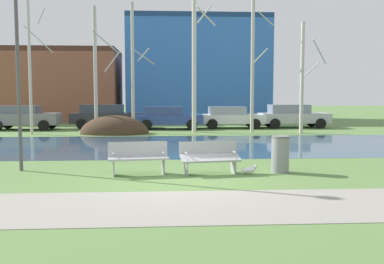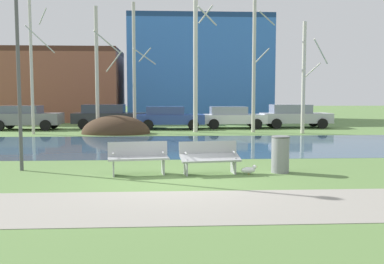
# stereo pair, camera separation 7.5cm
# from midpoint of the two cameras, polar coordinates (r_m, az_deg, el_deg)

# --- Properties ---
(ground_plane) EXTENTS (120.00, 120.00, 0.00)m
(ground_plane) POSITION_cam_midpoint_polar(r_m,az_deg,el_deg) (20.62, -2.57, -0.98)
(ground_plane) COLOR #5B7F42
(paved_path_strip) EXTENTS (60.00, 2.54, 0.01)m
(paved_path_strip) POSITION_cam_midpoint_polar(r_m,az_deg,el_deg) (8.39, -1.70, -9.76)
(paved_path_strip) COLOR gray
(paved_path_strip) RESTS_ON ground
(river_band) EXTENTS (80.00, 8.05, 0.01)m
(river_band) POSITION_cam_midpoint_polar(r_m,az_deg,el_deg) (18.23, -2.50, -1.75)
(river_band) COLOR #33516B
(river_band) RESTS_ON ground
(soil_mound) EXTENTS (3.74, 2.53, 2.01)m
(soil_mound) POSITION_cam_midpoint_polar(r_m,az_deg,el_deg) (24.01, -9.90, -0.21)
(soil_mound) COLOR #423021
(soil_mound) RESTS_ON ground
(bench_left) EXTENTS (1.66, 0.78, 0.87)m
(bench_left) POSITION_cam_midpoint_polar(r_m,az_deg,el_deg) (11.61, -6.91, -3.31)
(bench_left) COLOR #9EA0A3
(bench_left) RESTS_ON ground
(bench_right) EXTENTS (1.66, 0.77, 0.87)m
(bench_right) POSITION_cam_midpoint_polar(r_m,az_deg,el_deg) (11.64, 2.52, -3.26)
(bench_right) COLOR #9EA0A3
(bench_right) RESTS_ON ground
(trash_bin) EXTENTS (0.51, 0.51, 1.01)m
(trash_bin) POSITION_cam_midpoint_polar(r_m,az_deg,el_deg) (12.08, 11.74, -2.82)
(trash_bin) COLOR gray
(trash_bin) RESTS_ON ground
(seagull) EXTENTS (0.45, 0.17, 0.26)m
(seagull) POSITION_cam_midpoint_polar(r_m,az_deg,el_deg) (11.68, 7.72, -4.96)
(seagull) COLOR white
(seagull) RESTS_ON ground
(streetlamp) EXTENTS (0.32, 0.32, 5.58)m
(streetlamp) POSITION_cam_midpoint_polar(r_m,az_deg,el_deg) (13.05, -21.90, 11.51)
(streetlamp) COLOR #4C4C51
(streetlamp) RESTS_ON ground
(birch_far_left) EXTENTS (1.39, 2.21, 8.27)m
(birch_far_left) POSITION_cam_midpoint_polar(r_m,az_deg,el_deg) (24.85, -20.32, 9.43)
(birch_far_left) COLOR beige
(birch_far_left) RESTS_ON ground
(birch_left) EXTENTS (1.48, 2.64, 6.86)m
(birch_left) POSITION_cam_midpoint_polar(r_m,az_deg,el_deg) (24.21, -12.24, 8.08)
(birch_left) COLOR #BCB7A8
(birch_left) RESTS_ON ground
(birch_center_left) EXTENTS (1.31, 2.15, 7.19)m
(birch_center_left) POSITION_cam_midpoint_polar(r_m,az_deg,el_deg) (24.39, -7.48, 8.43)
(birch_center_left) COLOR #BCB7A8
(birch_center_left) RESTS_ON ground
(birch_center) EXTENTS (1.33, 2.17, 8.42)m
(birch_center) POSITION_cam_midpoint_polar(r_m,az_deg,el_deg) (24.63, 0.62, 10.05)
(birch_center) COLOR beige
(birch_center) RESTS_ON ground
(birch_center_right) EXTENTS (1.25, 1.99, 7.85)m
(birch_center_right) POSITION_cam_midpoint_polar(r_m,az_deg,el_deg) (24.78, 8.32, 9.21)
(birch_center_right) COLOR #BCB7A8
(birch_center_right) RESTS_ON ground
(birch_right) EXTENTS (1.39, 2.18, 6.07)m
(birch_right) POSITION_cam_midpoint_polar(r_m,az_deg,el_deg) (24.55, 14.69, 7.05)
(birch_right) COLOR beige
(birch_right) RESTS_ON ground
(parked_van_nearest_grey) EXTENTS (4.11, 1.97, 1.46)m
(parked_van_nearest_grey) POSITION_cam_midpoint_polar(r_m,az_deg,el_deg) (28.14, -21.02, 1.88)
(parked_van_nearest_grey) COLOR slate
(parked_van_nearest_grey) RESTS_ON ground
(parked_sedan_second_dark) EXTENTS (4.59, 2.08, 1.50)m
(parked_sedan_second_dark) POSITION_cam_midpoint_polar(r_m,az_deg,el_deg) (28.08, -10.90, 2.14)
(parked_sedan_second_dark) COLOR #282B30
(parked_sedan_second_dark) RESTS_ON ground
(parked_hatch_third_blue) EXTENTS (4.13, 1.98, 1.40)m
(parked_hatch_third_blue) POSITION_cam_midpoint_polar(r_m,az_deg,el_deg) (26.79, -2.94, 1.99)
(parked_hatch_third_blue) COLOR #2D4793
(parked_hatch_third_blue) RESTS_ON ground
(parked_wagon_fourth_white) EXTENTS (4.05, 2.09, 1.37)m
(parked_wagon_fourth_white) POSITION_cam_midpoint_polar(r_m,az_deg,el_deg) (27.62, 5.36, 2.04)
(parked_wagon_fourth_white) COLOR silver
(parked_wagon_fourth_white) RESTS_ON ground
(parked_suv_fifth_silver) EXTENTS (4.41, 1.97, 1.50)m
(parked_suv_fifth_silver) POSITION_cam_midpoint_polar(r_m,az_deg,el_deg) (28.58, 13.40, 2.13)
(parked_suv_fifth_silver) COLOR #B2B5BC
(parked_suv_fifth_silver) RESTS_ON ground
(building_brick_low) EXTENTS (12.68, 6.16, 5.74)m
(building_brick_low) POSITION_cam_midpoint_polar(r_m,az_deg,el_deg) (37.30, -19.13, 5.83)
(building_brick_low) COLOR brown
(building_brick_low) RESTS_ON ground
(building_blue_store) EXTENTS (11.50, 7.84, 8.47)m
(building_blue_store) POSITION_cam_midpoint_polar(r_m,az_deg,el_deg) (37.59, 0.89, 8.17)
(building_blue_store) COLOR #3870C6
(building_blue_store) RESTS_ON ground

